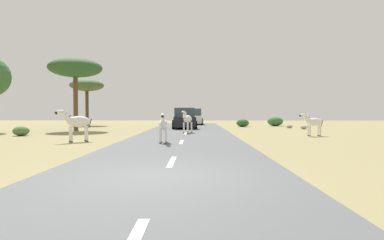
% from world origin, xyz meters
% --- Properties ---
extents(ground_plane, '(90.00, 90.00, 0.00)m').
position_xyz_m(ground_plane, '(0.00, 0.00, 0.00)').
color(ground_plane, '#8E8456').
extents(road, '(6.00, 64.00, 0.05)m').
position_xyz_m(road, '(0.08, 0.00, 0.03)').
color(road, '#56595B').
rests_on(road, ground_plane).
extents(lane_markings, '(0.16, 56.00, 0.01)m').
position_xyz_m(lane_markings, '(0.08, -1.00, 0.05)').
color(lane_markings, silver).
rests_on(lane_markings, road).
extents(zebra_0, '(0.84, 1.55, 1.54)m').
position_xyz_m(zebra_0, '(0.17, 14.49, 0.97)').
color(zebra_0, silver).
rests_on(zebra_0, road).
extents(zebra_1, '(1.56, 1.16, 1.64)m').
position_xyz_m(zebra_1, '(-5.12, 8.57, 0.98)').
color(zebra_1, silver).
rests_on(zebra_1, ground_plane).
extents(zebra_2, '(0.46, 1.51, 1.42)m').
position_xyz_m(zebra_2, '(-0.74, 7.52, 0.90)').
color(zebra_2, silver).
rests_on(zebra_2, road).
extents(zebra_3, '(1.51, 0.51, 1.42)m').
position_xyz_m(zebra_3, '(7.82, 12.32, 0.85)').
color(zebra_3, silver).
rests_on(zebra_3, ground_plane).
extents(car_0, '(2.04, 4.35, 1.74)m').
position_xyz_m(car_0, '(0.48, 28.45, 0.85)').
color(car_0, white).
rests_on(car_0, road).
extents(car_1, '(2.24, 4.45, 1.74)m').
position_xyz_m(car_1, '(-0.26, 20.20, 0.85)').
color(car_1, black).
rests_on(car_1, road).
extents(tree_1, '(4.10, 4.10, 5.60)m').
position_xyz_m(tree_1, '(-8.65, 17.93, 4.82)').
color(tree_1, brown).
rests_on(tree_1, ground_plane).
extents(tree_3, '(3.54, 3.54, 4.88)m').
position_xyz_m(tree_3, '(-10.85, 27.06, 4.19)').
color(tree_3, '#4C3823').
rests_on(tree_3, ground_plane).
extents(bush_0, '(0.97, 0.88, 0.58)m').
position_xyz_m(bush_0, '(-9.97, 12.40, 0.29)').
color(bush_0, '#4C7038').
rests_on(bush_0, ground_plane).
extents(bush_1, '(1.21, 1.09, 0.73)m').
position_xyz_m(bush_1, '(5.27, 24.13, 0.36)').
color(bush_1, '#2D5628').
rests_on(bush_1, ground_plane).
extents(bush_2, '(1.57, 1.41, 0.94)m').
position_xyz_m(bush_2, '(8.84, 25.86, 0.47)').
color(bush_2, '#386633').
rests_on(bush_2, ground_plane).
extents(rock_0, '(0.58, 0.43, 0.31)m').
position_xyz_m(rock_0, '(9.08, 21.68, 0.16)').
color(rock_0, '#A89E8C').
rests_on(rock_0, ground_plane).
extents(rock_2, '(0.56, 0.46, 0.33)m').
position_xyz_m(rock_2, '(9.78, 19.96, 0.17)').
color(rock_2, '#A89E8C').
rests_on(rock_2, ground_plane).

